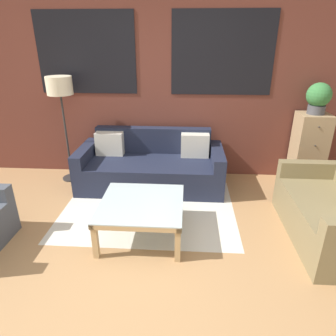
# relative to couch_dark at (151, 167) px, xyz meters

# --- Properties ---
(ground_plane) EXTENTS (16.00, 16.00, 0.00)m
(ground_plane) POSITION_rel_couch_dark_xyz_m (0.01, -1.95, -0.28)
(ground_plane) COLOR #AD7F51
(wall_back_brick) EXTENTS (8.40, 0.09, 2.80)m
(wall_back_brick) POSITION_rel_couch_dark_xyz_m (0.01, 0.49, 1.13)
(wall_back_brick) COLOR brown
(wall_back_brick) RESTS_ON ground_plane
(rug) EXTENTS (2.15, 1.61, 0.00)m
(rug) POSITION_rel_couch_dark_xyz_m (0.04, -0.69, -0.28)
(rug) COLOR silver
(rug) RESTS_ON ground_plane
(couch_dark) EXTENTS (2.03, 0.88, 0.78)m
(couch_dark) POSITION_rel_couch_dark_xyz_m (0.00, 0.00, 0.00)
(couch_dark) COLOR #1E2338
(couch_dark) RESTS_ON ground_plane
(coffee_table) EXTENTS (0.87, 0.87, 0.41)m
(coffee_table) POSITION_rel_couch_dark_xyz_m (0.04, -1.24, 0.07)
(coffee_table) COLOR silver
(coffee_table) RESTS_ON ground_plane
(floor_lamp) EXTENTS (0.35, 0.35, 1.52)m
(floor_lamp) POSITION_rel_couch_dark_xyz_m (-1.25, 0.13, 1.03)
(floor_lamp) COLOR #2D2D2D
(floor_lamp) RESTS_ON ground_plane
(drawer_cabinet) EXTENTS (0.42, 0.41, 1.04)m
(drawer_cabinet) POSITION_rel_couch_dark_xyz_m (2.25, 0.21, 0.24)
(drawer_cabinet) COLOR tan
(drawer_cabinet) RESTS_ON ground_plane
(potted_plant) EXTENTS (0.32, 0.32, 0.42)m
(potted_plant) POSITION_rel_couch_dark_xyz_m (2.25, 0.21, 0.99)
(potted_plant) COLOR #47474C
(potted_plant) RESTS_ON drawer_cabinet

